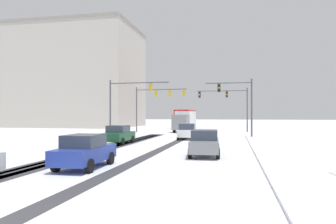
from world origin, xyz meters
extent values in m
cube|color=#38383D|center=(-3.70, 15.76, 0.00)|extent=(1.12, 34.68, 0.01)
cube|color=#38383D|center=(0.67, 15.76, 0.00)|extent=(0.81, 34.68, 0.01)
cube|color=#38383D|center=(-4.23, 15.76, 0.00)|extent=(0.70, 34.68, 0.01)
cube|color=#38383D|center=(-3.18, 15.76, 0.00)|extent=(0.98, 34.68, 0.01)
cube|color=white|center=(9.27, 14.19, 0.06)|extent=(4.00, 34.68, 0.12)
cylinder|color=#47474C|center=(7.87, 41.53, 3.25)|extent=(0.18, 0.18, 6.50)
cylinder|color=#47474C|center=(4.17, 41.59, 6.10)|extent=(7.41, 0.25, 0.12)
cube|color=black|center=(4.91, 41.58, 5.55)|extent=(0.32, 0.25, 0.90)
sphere|color=black|center=(4.91, 41.42, 5.85)|extent=(0.20, 0.20, 0.20)
sphere|color=orange|center=(4.91, 41.42, 5.55)|extent=(0.20, 0.20, 0.20)
sphere|color=black|center=(4.91, 41.42, 5.25)|extent=(0.20, 0.20, 0.20)
cube|color=black|center=(0.84, 41.65, 5.55)|extent=(0.32, 0.25, 0.90)
sphere|color=black|center=(0.83, 41.49, 5.85)|extent=(0.20, 0.20, 0.20)
sphere|color=orange|center=(0.83, 41.49, 5.55)|extent=(0.20, 0.20, 0.20)
sphere|color=black|center=(0.83, 41.49, 5.25)|extent=(0.20, 0.20, 0.20)
cylinder|color=#47474C|center=(7.87, 29.53, 3.25)|extent=(0.18, 0.18, 6.50)
cylinder|color=#47474C|center=(5.33, 29.56, 6.10)|extent=(5.09, 0.17, 0.12)
cube|color=black|center=(4.31, 29.57, 5.55)|extent=(0.32, 0.24, 0.90)
sphere|color=black|center=(4.31, 29.41, 5.85)|extent=(0.20, 0.20, 0.20)
sphere|color=orange|center=(4.31, 29.41, 5.55)|extent=(0.20, 0.20, 0.20)
sphere|color=black|center=(4.31, 29.41, 5.25)|extent=(0.20, 0.20, 0.20)
cylinder|color=#47474C|center=(-7.87, 27.53, 3.25)|extent=(0.18, 0.18, 6.50)
cylinder|color=#47474C|center=(-4.43, 27.40, 6.10)|extent=(6.88, 0.37, 0.12)
cube|color=#B79319|center=(-3.06, 27.35, 5.55)|extent=(0.33, 0.25, 0.90)
sphere|color=black|center=(-3.05, 27.51, 5.85)|extent=(0.20, 0.20, 0.20)
sphere|color=orange|center=(-3.05, 27.51, 5.55)|extent=(0.20, 0.20, 0.20)
sphere|color=black|center=(-3.05, 27.51, 5.25)|extent=(0.20, 0.20, 0.20)
cylinder|color=#47474C|center=(-7.87, 37.53, 3.25)|extent=(0.18, 0.18, 6.50)
cylinder|color=#47474C|center=(-4.17, 37.25, 6.10)|extent=(7.40, 0.67, 0.12)
cube|color=#B79319|center=(-4.91, 37.31, 5.55)|extent=(0.34, 0.26, 0.90)
sphere|color=black|center=(-4.90, 37.47, 5.85)|extent=(0.20, 0.20, 0.20)
sphere|color=orange|center=(-4.90, 37.47, 5.55)|extent=(0.20, 0.20, 0.20)
sphere|color=black|center=(-4.90, 37.47, 5.25)|extent=(0.20, 0.20, 0.20)
cube|color=#B79319|center=(-2.88, 37.16, 5.55)|extent=(0.34, 0.26, 0.90)
sphere|color=black|center=(-2.87, 37.32, 5.85)|extent=(0.20, 0.20, 0.20)
sphere|color=orange|center=(-2.87, 37.32, 5.55)|extent=(0.20, 0.20, 0.20)
sphere|color=black|center=(-2.87, 37.32, 5.25)|extent=(0.20, 0.20, 0.20)
cube|color=#B79319|center=(-0.85, 37.01, 5.55)|extent=(0.34, 0.26, 0.90)
sphere|color=black|center=(-0.84, 37.16, 5.85)|extent=(0.20, 0.20, 0.20)
sphere|color=orange|center=(-0.84, 37.16, 5.55)|extent=(0.20, 0.20, 0.20)
sphere|color=black|center=(-0.84, 37.16, 5.25)|extent=(0.20, 0.20, 0.20)
cube|color=silver|center=(1.24, 25.98, 0.67)|extent=(1.91, 4.18, 0.70)
cube|color=#2D3847|center=(1.25, 25.83, 1.32)|extent=(1.66, 1.98, 0.60)
cylinder|color=black|center=(0.37, 27.21, 0.32)|extent=(0.25, 0.65, 0.64)
cylinder|color=black|center=(1.98, 27.30, 0.32)|extent=(0.25, 0.65, 0.64)
cylinder|color=black|center=(0.50, 24.67, 0.32)|extent=(0.25, 0.65, 0.64)
cylinder|color=black|center=(2.11, 24.76, 0.32)|extent=(0.25, 0.65, 0.64)
cube|color=#194C2D|center=(-3.94, 19.78, 0.67)|extent=(1.75, 4.12, 0.70)
cube|color=#2D3847|center=(-3.94, 19.63, 1.32)|extent=(1.58, 1.92, 0.60)
cylinder|color=black|center=(-4.73, 21.06, 0.32)|extent=(0.23, 0.64, 0.64)
cylinder|color=black|center=(-3.11, 21.04, 0.32)|extent=(0.23, 0.64, 0.64)
cylinder|color=black|center=(-4.76, 18.52, 0.32)|extent=(0.23, 0.64, 0.64)
cylinder|color=black|center=(-3.14, 18.50, 0.32)|extent=(0.23, 0.64, 0.64)
cube|color=slate|center=(4.18, 13.16, 0.67)|extent=(1.94, 4.19, 0.70)
cube|color=#2D3847|center=(4.19, 13.01, 1.32)|extent=(1.67, 1.99, 0.60)
cylinder|color=black|center=(3.29, 14.38, 0.32)|extent=(0.26, 0.65, 0.64)
cylinder|color=black|center=(4.91, 14.48, 0.32)|extent=(0.26, 0.65, 0.64)
cylinder|color=black|center=(3.45, 11.84, 0.32)|extent=(0.26, 0.65, 0.64)
cylinder|color=black|center=(5.06, 11.94, 0.32)|extent=(0.26, 0.65, 0.64)
cube|color=#233899|center=(-1.10, 7.63, 0.67)|extent=(1.78, 4.13, 0.70)
cube|color=#2D3847|center=(-1.09, 7.48, 1.32)|extent=(1.60, 1.93, 0.60)
cylinder|color=black|center=(-1.93, 8.88, 0.32)|extent=(0.23, 0.64, 0.64)
cylinder|color=black|center=(-0.31, 8.91, 0.32)|extent=(0.23, 0.64, 0.64)
cylinder|color=black|center=(-1.88, 6.34, 0.32)|extent=(0.23, 0.64, 0.64)
cylinder|color=black|center=(-0.27, 6.37, 0.32)|extent=(0.23, 0.64, 0.64)
cube|color=#B21E1E|center=(-2.85, 51.82, 1.93)|extent=(2.53, 11.01, 2.90)
cube|color=#283342|center=(-2.85, 51.82, 2.28)|extent=(2.57, 10.13, 0.90)
cylinder|color=black|center=(-1.65, 47.97, 0.48)|extent=(0.30, 0.96, 0.96)
cylinder|color=black|center=(-4.03, 47.96, 0.48)|extent=(0.30, 0.96, 0.96)
cylinder|color=black|center=(-1.67, 55.12, 0.48)|extent=(0.30, 0.96, 0.96)
cylinder|color=black|center=(-4.05, 55.11, 0.48)|extent=(0.30, 0.96, 0.96)
cube|color=slate|center=(-1.33, 37.08, 1.47)|extent=(2.20, 2.30, 2.10)
cube|color=silver|center=(-1.15, 40.78, 1.72)|extent=(2.45, 5.30, 2.60)
cylinder|color=black|center=(-0.30, 37.47, 0.42)|extent=(0.32, 0.85, 0.84)
cylinder|color=black|center=(-2.32, 37.57, 0.42)|extent=(0.32, 0.85, 0.84)
cylinder|color=black|center=(-0.08, 42.15, 0.42)|extent=(0.32, 0.85, 0.84)
cylinder|color=black|center=(-2.10, 42.25, 0.42)|extent=(0.32, 0.85, 0.84)
cube|color=#B2ADA3|center=(-29.04, 55.23, 10.08)|extent=(29.99, 17.91, 20.16)
cube|color=gray|center=(-29.04, 55.23, 20.41)|extent=(30.29, 18.21, 0.50)
camera|label=1|loc=(5.98, -6.63, 2.60)|focal=34.02mm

